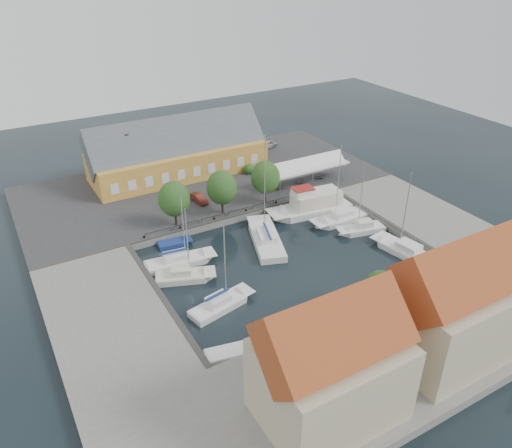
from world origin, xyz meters
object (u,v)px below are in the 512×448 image
(tent_canopy, at_px, (306,167))
(car_red, at_px, (199,198))
(east_boat_a, at_px, (340,219))
(west_boat_a, at_px, (179,262))
(launch_sw, at_px, (230,354))
(warehouse, at_px, (174,154))
(east_boat_c, at_px, (405,252))
(launch_nw, at_px, (174,244))
(west_boat_b, at_px, (184,277))
(center_sailboat, at_px, (266,240))
(trawler, at_px, (312,206))
(east_boat_b, at_px, (362,230))
(west_boat_d, at_px, (221,306))
(car_silver, at_px, (268,144))

(tent_canopy, relative_size, car_red, 3.86)
(east_boat_a, relative_size, west_boat_a, 1.04)
(launch_sw, bearing_deg, warehouse, 75.08)
(east_boat_c, relative_size, launch_nw, 2.44)
(east_boat_a, distance_m, launch_sw, 29.99)
(tent_canopy, height_order, west_boat_b, west_boat_b)
(center_sailboat, height_order, trawler, center_sailboat)
(east_boat_b, height_order, west_boat_d, west_boat_d)
(car_red, distance_m, launch_sw, 30.92)
(west_boat_b, bearing_deg, car_silver, 45.36)
(tent_canopy, height_order, east_boat_c, east_boat_c)
(car_red, distance_m, east_boat_b, 23.84)
(east_boat_b, bearing_deg, tent_canopy, 85.25)
(warehouse, bearing_deg, car_red, -94.58)
(launch_sw, bearing_deg, car_red, 71.19)
(center_sailboat, xyz_separation_m, east_boat_b, (12.74, -4.02, -0.10))
(trawler, height_order, west_boat_b, west_boat_b)
(east_boat_a, relative_size, east_boat_b, 1.29)
(center_sailboat, height_order, launch_sw, center_sailboat)
(west_boat_a, distance_m, west_boat_d, 10.12)
(car_red, distance_m, center_sailboat, 13.86)
(car_red, relative_size, west_boat_a, 0.31)
(warehouse, bearing_deg, west_boat_a, -111.00)
(east_boat_a, bearing_deg, west_boat_a, 177.25)
(car_red, xyz_separation_m, launch_nw, (-7.09, -7.89, -1.51))
(car_red, bearing_deg, tent_canopy, -14.84)
(center_sailboat, relative_size, west_boat_b, 1.51)
(trawler, distance_m, launch_nw, 20.82)
(west_boat_a, xyz_separation_m, west_boat_d, (0.71, -10.09, -0.00))
(east_boat_c, bearing_deg, trawler, 104.10)
(car_red, distance_m, west_boat_d, 23.74)
(car_red, bearing_deg, west_boat_a, -131.44)
(center_sailboat, relative_size, trawler, 1.15)
(east_boat_a, bearing_deg, east_boat_b, -79.80)
(warehouse, xyz_separation_m, car_red, (-0.93, -11.64, -2.83))
(east_boat_c, bearing_deg, west_boat_a, 154.93)
(warehouse, xyz_separation_m, car_silver, (19.41, 2.42, -2.70))
(warehouse, bearing_deg, east_boat_b, -62.13)
(car_silver, relative_size, west_boat_b, 0.44)
(center_sailboat, bearing_deg, car_silver, 58.48)
(west_boat_b, bearing_deg, west_boat_a, 78.01)
(warehouse, height_order, west_boat_d, warehouse)
(car_red, height_order, west_boat_a, west_boat_a)
(east_boat_a, xyz_separation_m, east_boat_c, (1.84, -10.88, -0.00))
(tent_canopy, relative_size, east_boat_b, 1.49)
(east_boat_a, distance_m, west_boat_d, 24.81)
(east_boat_c, bearing_deg, launch_sw, -169.97)
(east_boat_c, bearing_deg, east_boat_a, 99.59)
(west_boat_b, bearing_deg, warehouse, 70.03)
(car_red, relative_size, center_sailboat, 0.24)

